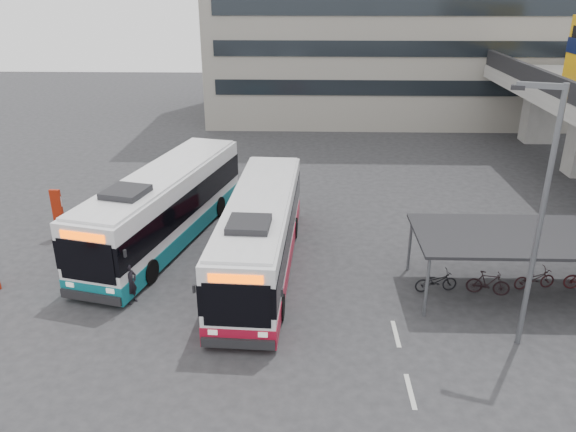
{
  "coord_description": "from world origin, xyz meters",
  "views": [
    {
      "loc": [
        -0.79,
        -16.7,
        11.51
      ],
      "look_at": [
        -1.48,
        5.84,
        2.0
      ],
      "focal_mm": 35.0,
      "sensor_mm": 36.0,
      "label": 1
    }
  ],
  "objects_px": {
    "lamp_post": "(539,207)",
    "bus_main": "(260,234)",
    "bus_teal": "(165,207)",
    "pedestrian": "(130,284)"
  },
  "relations": [
    {
      "from": "bus_main",
      "to": "lamp_post",
      "type": "distance_m",
      "value": 10.94
    },
    {
      "from": "bus_main",
      "to": "lamp_post",
      "type": "height_order",
      "value": "lamp_post"
    },
    {
      "from": "lamp_post",
      "to": "bus_main",
      "type": "bearing_deg",
      "value": 168.84
    },
    {
      "from": "bus_main",
      "to": "pedestrian",
      "type": "xyz_separation_m",
      "value": [
        -4.77,
        -2.87,
        -0.81
      ]
    },
    {
      "from": "bus_main",
      "to": "lamp_post",
      "type": "bearing_deg",
      "value": -25.88
    },
    {
      "from": "pedestrian",
      "to": "lamp_post",
      "type": "bearing_deg",
      "value": -66.95
    },
    {
      "from": "bus_main",
      "to": "lamp_post",
      "type": "xyz_separation_m",
      "value": [
        9.11,
        -5.02,
        3.39
      ]
    },
    {
      "from": "pedestrian",
      "to": "bus_main",
      "type": "bearing_deg",
      "value": -27.14
    },
    {
      "from": "bus_main",
      "to": "pedestrian",
      "type": "distance_m",
      "value": 5.62
    },
    {
      "from": "bus_main",
      "to": "bus_teal",
      "type": "height_order",
      "value": "bus_teal"
    }
  ]
}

